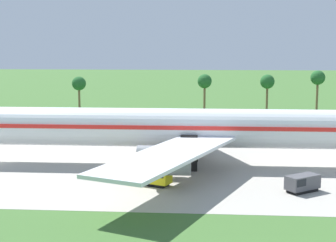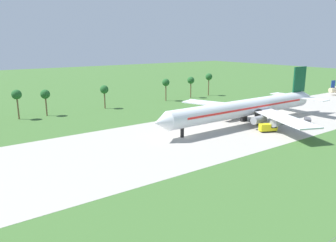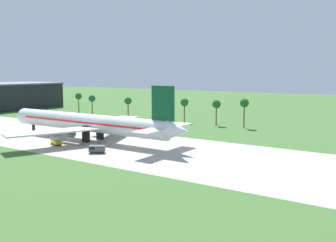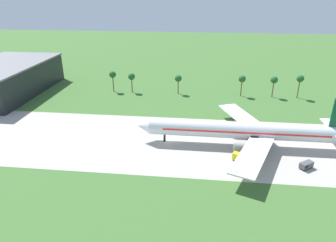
{
  "view_description": "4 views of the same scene",
  "coord_description": "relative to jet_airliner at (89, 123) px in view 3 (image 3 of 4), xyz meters",
  "views": [
    {
      "loc": [
        32.16,
        -75.61,
        18.12
      ],
      "look_at": [
        26.56,
        0.35,
        6.8
      ],
      "focal_mm": 55.0,
      "sensor_mm": 36.0,
      "label": 1
    },
    {
      "loc": [
        -59.86,
        -73.54,
        27.8
      ],
      "look_at": [
        -6.27,
        0.35,
        5.8
      ],
      "focal_mm": 35.0,
      "sensor_mm": 36.0,
      "label": 2
    },
    {
      "loc": [
        117.39,
        -86.46,
        22.62
      ],
      "look_at": [
        59.4,
        0.35,
        8.7
      ],
      "focal_mm": 40.0,
      "sensor_mm": 36.0,
      "label": 3
    },
    {
      "loc": [
        10.81,
        -95.01,
        50.48
      ],
      "look_at": [
        -0.29,
        5.0,
        6.0
      ],
      "focal_mm": 32.0,
      "sensor_mm": 36.0,
      "label": 4
    }
  ],
  "objects": [
    {
      "name": "palm_tree_row",
      "position": [
        -15.05,
        54.35,
        2.99
      ],
      "size": [
        98.74,
        3.6,
        11.83
      ],
      "color": "brown",
      "rests_on": "ground_plane"
    },
    {
      "name": "terminal_building",
      "position": [
        -118.71,
        45.7,
        2.03
      ],
      "size": [
        36.72,
        61.2,
        15.52
      ],
      "color": "black",
      "rests_on": "ground_plane"
    },
    {
      "name": "baggage_tug",
      "position": [
        15.91,
        -13.05,
        -4.59
      ],
      "size": [
        4.72,
        4.17,
        2.13
      ],
      "color": "black",
      "rests_on": "ground_plane"
    },
    {
      "name": "catering_van",
      "position": [
        -3.04,
        -11.18,
        -4.34
      ],
      "size": [
        5.96,
        4.09,
        2.62
      ],
      "color": "black",
      "rests_on": "ground_plane"
    },
    {
      "name": "jet_airliner",
      "position": [
        0.0,
        0.0,
        0.0
      ],
      "size": [
        77.56,
        57.17,
        18.57
      ],
      "color": "white",
      "rests_on": "ground_plane"
    },
    {
      "name": "ground_plane",
      "position": [
        -28.22,
        -0.35,
        -5.75
      ],
      "size": [
        600.0,
        600.0,
        0.0
      ],
      "primitive_type": "plane",
      "color": "#3D662D"
    },
    {
      "name": "taxiway_strip",
      "position": [
        -28.22,
        -0.35,
        -5.74
      ],
      "size": [
        320.0,
        44.0,
        0.02
      ],
      "color": "#A8A399",
      "rests_on": "ground_plane"
    }
  ]
}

